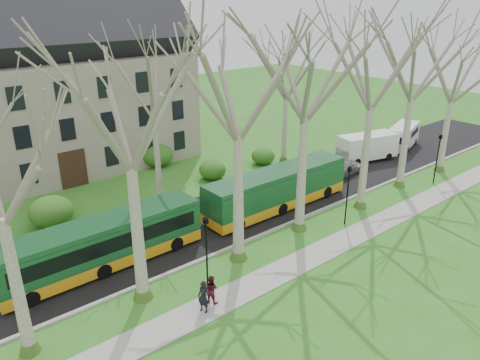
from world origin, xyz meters
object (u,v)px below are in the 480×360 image
at_px(bus_lead, 103,243).
at_px(van_a, 367,147).
at_px(bus_follow, 277,188).
at_px(pedestrian_b, 211,289).
at_px(van_b, 403,137).
at_px(pedestrian_a, 204,297).
at_px(sedan, 342,167).

distance_m(bus_lead, van_a, 27.93).
xyz_separation_m(bus_follow, pedestrian_b, (-10.85, -6.28, -0.76)).
height_order(van_a, van_b, van_a).
bearing_deg(bus_follow, van_a, 9.20).
bearing_deg(bus_follow, pedestrian_a, -149.87).
height_order(van_a, pedestrian_b, van_a).
distance_m(sedan, pedestrian_a, 22.22).
distance_m(bus_follow, pedestrian_a, 13.41).
distance_m(van_b, pedestrian_b, 32.47).
height_order(bus_follow, van_b, bus_follow).
height_order(bus_lead, van_b, bus_lead).
xyz_separation_m(sedan, pedestrian_b, (-20.02, -7.48, 0.08)).
xyz_separation_m(bus_follow, van_a, (14.25, 2.24, -0.26)).
relative_size(bus_lead, sedan, 2.48).
bearing_deg(van_a, sedan, -153.58).
bearing_deg(pedestrian_a, sedan, 89.46).
xyz_separation_m(bus_lead, pedestrian_a, (2.03, -7.28, -0.65)).
xyz_separation_m(bus_lead, sedan, (22.80, 0.60, -0.81)).
bearing_deg(pedestrian_b, bus_lead, -4.38).
distance_m(bus_lead, pedestrian_a, 7.58).
relative_size(bus_lead, van_b, 2.23).
distance_m(van_b, pedestrian_a, 33.31).
bearing_deg(bus_lead, sedan, 1.24).
relative_size(bus_follow, pedestrian_a, 7.09).
bearing_deg(bus_lead, pedestrian_a, -74.69).
distance_m(bus_follow, van_a, 14.42).
xyz_separation_m(van_b, pedestrian_b, (-31.33, -8.54, -0.41)).
distance_m(van_a, pedestrian_b, 26.51).
distance_m(sedan, van_b, 11.37).
xyz_separation_m(van_a, pedestrian_b, (-25.09, -8.52, -0.49)).
bearing_deg(pedestrian_b, pedestrian_a, 91.08).
relative_size(sedan, pedestrian_b, 3.11).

